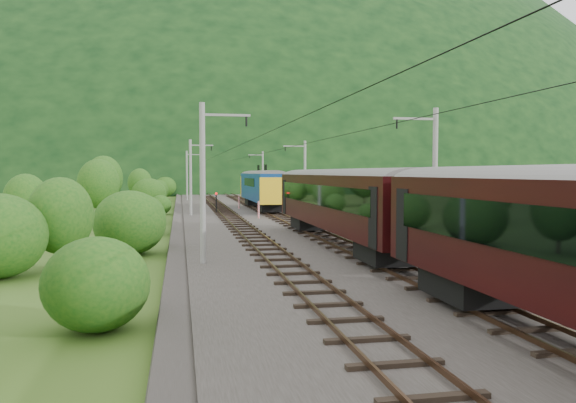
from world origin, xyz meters
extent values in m
plane|color=#2F5219|center=(0.00, 0.00, 0.00)|extent=(600.00, 600.00, 0.00)
cube|color=#38332D|center=(0.00, 10.00, 0.15)|extent=(14.00, 220.00, 0.30)
cube|color=#513522|center=(-3.12, 10.00, 0.49)|extent=(0.08, 220.00, 0.15)
cube|color=#513522|center=(-1.68, 10.00, 0.49)|extent=(0.08, 220.00, 0.15)
cube|color=black|center=(-2.40, 10.00, 0.36)|extent=(2.40, 220.00, 0.12)
cube|color=#513522|center=(1.68, 10.00, 0.49)|extent=(0.08, 220.00, 0.15)
cube|color=#513522|center=(3.12, 10.00, 0.49)|extent=(0.08, 220.00, 0.15)
cube|color=black|center=(2.40, 10.00, 0.36)|extent=(2.40, 220.00, 0.12)
cylinder|color=gray|center=(-6.20, 0.00, 4.30)|extent=(0.28, 0.28, 8.00)
cube|color=gray|center=(-5.00, 0.00, 7.70)|extent=(2.40, 0.12, 0.12)
cylinder|color=black|center=(-4.00, 0.00, 7.40)|extent=(0.10, 0.10, 0.50)
cylinder|color=gray|center=(-6.20, 32.00, 4.30)|extent=(0.28, 0.28, 8.00)
cube|color=gray|center=(-5.00, 32.00, 7.70)|extent=(2.40, 0.12, 0.12)
cylinder|color=black|center=(-4.00, 32.00, 7.40)|extent=(0.10, 0.10, 0.50)
cylinder|color=gray|center=(-6.20, 64.00, 4.30)|extent=(0.28, 0.28, 8.00)
cube|color=gray|center=(-5.00, 64.00, 7.70)|extent=(2.40, 0.12, 0.12)
cylinder|color=black|center=(-4.00, 64.00, 7.40)|extent=(0.10, 0.10, 0.50)
cylinder|color=gray|center=(-6.20, 96.00, 4.30)|extent=(0.28, 0.28, 8.00)
cube|color=gray|center=(-5.00, 96.00, 7.70)|extent=(2.40, 0.12, 0.12)
cylinder|color=black|center=(-4.00, 96.00, 7.40)|extent=(0.10, 0.10, 0.50)
cylinder|color=gray|center=(-6.20, 128.00, 4.30)|extent=(0.28, 0.28, 8.00)
cube|color=gray|center=(-5.00, 128.00, 7.70)|extent=(2.40, 0.12, 0.12)
cylinder|color=black|center=(-4.00, 128.00, 7.40)|extent=(0.10, 0.10, 0.50)
cylinder|color=gray|center=(6.20, 0.00, 4.30)|extent=(0.28, 0.28, 8.00)
cube|color=gray|center=(5.00, 0.00, 7.70)|extent=(2.40, 0.12, 0.12)
cylinder|color=black|center=(4.00, 0.00, 7.40)|extent=(0.10, 0.10, 0.50)
cylinder|color=gray|center=(6.20, 32.00, 4.30)|extent=(0.28, 0.28, 8.00)
cube|color=gray|center=(5.00, 32.00, 7.70)|extent=(2.40, 0.12, 0.12)
cylinder|color=black|center=(4.00, 32.00, 7.40)|extent=(0.10, 0.10, 0.50)
cylinder|color=gray|center=(6.20, 64.00, 4.30)|extent=(0.28, 0.28, 8.00)
cube|color=gray|center=(5.00, 64.00, 7.70)|extent=(2.40, 0.12, 0.12)
cylinder|color=black|center=(4.00, 64.00, 7.40)|extent=(0.10, 0.10, 0.50)
cylinder|color=gray|center=(6.20, 96.00, 4.30)|extent=(0.28, 0.28, 8.00)
cube|color=gray|center=(5.00, 96.00, 7.70)|extent=(2.40, 0.12, 0.12)
cylinder|color=black|center=(4.00, 96.00, 7.40)|extent=(0.10, 0.10, 0.50)
cylinder|color=gray|center=(6.20, 128.00, 4.30)|extent=(0.28, 0.28, 8.00)
cube|color=gray|center=(5.00, 128.00, 7.70)|extent=(2.40, 0.12, 0.12)
cylinder|color=black|center=(4.00, 128.00, 7.40)|extent=(0.10, 0.10, 0.50)
cylinder|color=black|center=(-2.40, 10.00, 7.10)|extent=(0.03, 198.00, 0.03)
cylinder|color=black|center=(2.40, 10.00, 7.10)|extent=(0.03, 198.00, 0.03)
ellipsoid|color=black|center=(0.00, 260.00, 0.00)|extent=(504.00, 360.00, 244.00)
cube|color=black|center=(2.40, -10.76, 1.04)|extent=(2.32, 3.38, 0.95)
cube|color=black|center=(2.40, 5.25, 3.10)|extent=(3.06, 23.21, 3.17)
cylinder|color=slate|center=(2.40, 5.25, 4.53)|extent=(3.06, 23.10, 3.06)
cube|color=black|center=(0.85, 5.25, 3.48)|extent=(0.05, 20.43, 1.21)
cube|color=black|center=(3.95, 5.25, 3.48)|extent=(0.05, 20.43, 1.21)
cube|color=black|center=(2.40, -2.87, 1.04)|extent=(2.32, 3.38, 0.95)
cube|color=black|center=(2.40, 13.38, 1.04)|extent=(2.32, 3.38, 0.95)
cube|color=navy|center=(2.40, 38.88, 3.10)|extent=(3.06, 18.99, 3.17)
cylinder|color=slate|center=(2.40, 38.88, 4.53)|extent=(3.06, 18.90, 3.06)
cube|color=black|center=(0.85, 38.88, 3.48)|extent=(0.05, 16.71, 1.21)
cube|color=black|center=(3.95, 38.88, 3.48)|extent=(0.05, 16.71, 1.21)
cube|color=black|center=(2.40, 32.23, 1.04)|extent=(2.32, 3.38, 0.95)
cube|color=black|center=(2.40, 45.53, 1.04)|extent=(2.32, 3.38, 0.95)
cube|color=yellow|center=(2.40, 48.18, 2.89)|extent=(3.12, 0.50, 2.85)
cube|color=yellow|center=(2.40, 29.58, 2.89)|extent=(3.12, 0.50, 2.85)
cube|color=black|center=(2.40, 41.88, 5.27)|extent=(0.08, 1.60, 0.95)
cylinder|color=red|center=(-0.05, 42.06, 1.08)|extent=(0.17, 0.17, 1.56)
cylinder|color=red|center=(0.27, 26.33, 1.15)|extent=(0.18, 0.18, 1.70)
cylinder|color=black|center=(-3.31, 35.38, 1.34)|extent=(0.15, 0.15, 2.09)
sphere|color=red|center=(-3.31, 35.38, 2.44)|extent=(0.25, 0.25, 0.25)
ellipsoid|color=#184E14|center=(-9.84, -10.50, 1.45)|extent=(3.23, 3.23, 2.90)
ellipsoid|color=#184E14|center=(-10.23, 5.76, 1.90)|extent=(4.22, 4.22, 3.80)
ellipsoid|color=#184E14|center=(-10.21, 16.44, 1.57)|extent=(3.48, 3.48, 3.14)
ellipsoid|color=#184E14|center=(-9.60, 25.56, 0.87)|extent=(1.93, 1.93, 1.73)
ellipsoid|color=#184E14|center=(-9.53, 37.32, 1.13)|extent=(2.50, 2.50, 2.25)
ellipsoid|color=#184E14|center=(-11.31, 47.11, 2.04)|extent=(4.52, 4.52, 4.07)
ellipsoid|color=#184E14|center=(-14.62, 55.53, 0.95)|extent=(2.11, 2.11, 1.90)
ellipsoid|color=#184E14|center=(-11.07, 66.66, 1.67)|extent=(3.71, 3.71, 3.34)
ellipsoid|color=#184E14|center=(-11.33, 76.27, 1.74)|extent=(3.88, 3.88, 3.49)
ellipsoid|color=#184E14|center=(-10.21, 86.19, 1.97)|extent=(4.38, 4.38, 3.94)
ellipsoid|color=#184E14|center=(-11.70, 93.56, 1.65)|extent=(3.67, 3.67, 3.31)
cylinder|color=black|center=(-13.19, 1.39, 1.25)|extent=(0.24, 0.24, 2.50)
ellipsoid|color=#184E14|center=(-13.19, 1.39, 2.68)|extent=(3.22, 3.22, 3.86)
cylinder|color=black|center=(-19.06, 18.26, 1.29)|extent=(0.24, 0.24, 2.58)
ellipsoid|color=#184E14|center=(-19.06, 18.26, 2.76)|extent=(3.31, 3.31, 3.98)
cylinder|color=black|center=(-15.75, 33.58, 1.70)|extent=(0.24, 0.24, 3.40)
ellipsoid|color=#184E14|center=(-15.75, 33.58, 3.64)|extent=(4.37, 4.37, 5.24)
cylinder|color=black|center=(-17.19, 49.16, 1.91)|extent=(0.24, 0.24, 3.82)
ellipsoid|color=#184E14|center=(-17.19, 49.16, 4.09)|extent=(4.91, 4.91, 5.89)
cylinder|color=black|center=(-13.59, 64.03, 1.48)|extent=(0.24, 0.24, 2.96)
ellipsoid|color=#184E14|center=(-13.59, 64.03, 3.18)|extent=(3.81, 3.81, 4.57)
ellipsoid|color=#184E14|center=(13.89, 2.70, 1.36)|extent=(3.03, 3.03, 2.73)
ellipsoid|color=#184E14|center=(11.76, 17.16, 1.15)|extent=(2.55, 2.55, 2.30)
ellipsoid|color=#184E14|center=(14.39, 40.16, 1.52)|extent=(3.38, 3.38, 3.04)
ellipsoid|color=#184E14|center=(9.70, 62.35, 0.74)|extent=(1.65, 1.65, 1.48)
camera|label=1|loc=(-7.31, -28.19, 4.86)|focal=35.00mm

